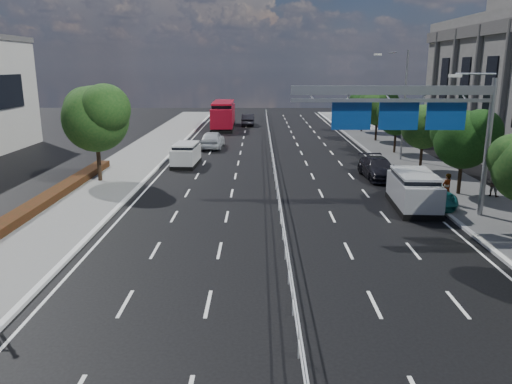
{
  "coord_description": "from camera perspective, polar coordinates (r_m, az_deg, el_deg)",
  "views": [
    {
      "loc": [
        -1.09,
        -15.33,
        7.8
      ],
      "look_at": [
        -1.22,
        5.89,
        2.4
      ],
      "focal_mm": 35.0,
      "sensor_mm": 36.0,
      "label": 1
    }
  ],
  "objects": [
    {
      "name": "near_car_dark",
      "position": [
        67.36,
        -0.91,
        8.26
      ],
      "size": [
        1.65,
        4.61,
        1.51
      ],
      "primitive_type": "imported",
      "rotation": [
        0.0,
        0.0,
        3.13
      ],
      "color": "black",
      "rests_on": "ground"
    },
    {
      "name": "overhead_gantry",
      "position": [
        26.66,
        17.65,
        8.89
      ],
      "size": [
        10.24,
        0.38,
        7.45
      ],
      "color": "gray",
      "rests_on": "ground"
    },
    {
      "name": "far_tree_d",
      "position": [
        32.52,
        22.77,
        5.91
      ],
      "size": [
        3.85,
        3.59,
        5.34
      ],
      "color": "black",
      "rests_on": "ground"
    },
    {
      "name": "silver_minivan",
      "position": [
        29.16,
        17.57,
        0.14
      ],
      "size": [
        2.4,
        5.09,
        2.07
      ],
      "rotation": [
        0.0,
        0.0,
        -0.06
      ],
      "color": "black",
      "rests_on": "ground"
    },
    {
      "name": "white_minivan",
      "position": [
        40.3,
        -8.01,
        4.25
      ],
      "size": [
        2.0,
        4.24,
        1.81
      ],
      "rotation": [
        0.0,
        0.0,
        -0.05
      ],
      "color": "black",
      "rests_on": "ground"
    },
    {
      "name": "parked_car_teal",
      "position": [
        30.25,
        18.42,
        0.03
      ],
      "size": [
        2.94,
        5.53,
        1.48
      ],
      "primitive_type": "imported",
      "rotation": [
        0.0,
        0.0,
        0.09
      ],
      "color": "#176B69",
      "rests_on": "ground"
    },
    {
      "name": "kerb_near",
      "position": [
        18.9,
        -24.93,
        -11.28
      ],
      "size": [
        0.25,
        140.0,
        0.15
      ],
      "primitive_type": "cube",
      "color": "silver",
      "rests_on": "ground"
    },
    {
      "name": "parked_car_dark",
      "position": [
        36.45,
        13.77,
        2.67
      ],
      "size": [
        2.29,
        5.11,
        1.46
      ],
      "primitive_type": "imported",
      "rotation": [
        0.0,
        0.0,
        0.05
      ],
      "color": "black",
      "rests_on": "ground"
    },
    {
      "name": "far_tree_h",
      "position": [
        61.23,
        12.15,
        9.86
      ],
      "size": [
        3.41,
        3.18,
        4.91
      ],
      "color": "black",
      "rests_on": "ground"
    },
    {
      "name": "far_tree_e",
      "position": [
        39.53,
        18.69,
        7.36
      ],
      "size": [
        3.63,
        3.38,
        5.13
      ],
      "color": "black",
      "rests_on": "ground"
    },
    {
      "name": "near_car_silver",
      "position": [
        48.7,
        -5.0,
        6.0
      ],
      "size": [
        2.25,
        5.04,
        1.68
      ],
      "primitive_type": "imported",
      "rotation": [
        0.0,
        0.0,
        3.09
      ],
      "color": "#BABDC2",
      "rests_on": "ground"
    },
    {
      "name": "pedestrian_b",
      "position": [
        33.15,
        25.53,
        0.92
      ],
      "size": [
        0.98,
        0.98,
        1.6
      ],
      "primitive_type": "imported",
      "rotation": [
        0.0,
        0.0,
        2.37
      ],
      "color": "gray",
      "rests_on": "sidewalk_far"
    },
    {
      "name": "red_bus",
      "position": [
        64.57,
        -3.75,
        8.86
      ],
      "size": [
        2.87,
        11.25,
        3.35
      ],
      "rotation": [
        0.0,
        0.0,
        0.02
      ],
      "color": "black",
      "rests_on": "ground"
    },
    {
      "name": "near_tree_back",
      "position": [
        35.17,
        -17.82,
        8.4
      ],
      "size": [
        4.84,
        4.51,
        6.69
      ],
      "color": "black",
      "rests_on": "ground"
    },
    {
      "name": "streetlight_far",
      "position": [
        43.01,
        16.25,
        10.26
      ],
      "size": [
        2.78,
        2.4,
        9.0
      ],
      "color": "gray",
      "rests_on": "ground"
    },
    {
      "name": "far_tree_f",
      "position": [
        46.68,
        15.85,
        8.44
      ],
      "size": [
        3.52,
        3.28,
        5.02
      ],
      "color": "black",
      "rests_on": "ground"
    },
    {
      "name": "ground",
      "position": [
        17.24,
        4.04,
        -12.66
      ],
      "size": [
        160.0,
        160.0,
        0.0
      ],
      "primitive_type": "plane",
      "color": "black",
      "rests_on": "ground"
    },
    {
      "name": "pedestrian_a",
      "position": [
        30.37,
        20.95,
        0.39
      ],
      "size": [
        0.75,
        0.66,
        1.74
      ],
      "primitive_type": "imported",
      "rotation": [
        0.0,
        0.0,
        3.61
      ],
      "color": "gray",
      "rests_on": "sidewalk_far"
    },
    {
      "name": "far_tree_g",
      "position": [
        53.9,
        13.78,
        9.56
      ],
      "size": [
        3.96,
        3.69,
        5.45
      ],
      "color": "black",
      "rests_on": "ground"
    },
    {
      "name": "median_fence",
      "position": [
        38.54,
        1.97,
        3.38
      ],
      "size": [
        0.05,
        85.0,
        1.02
      ],
      "color": "silver",
      "rests_on": "ground"
    }
  ]
}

